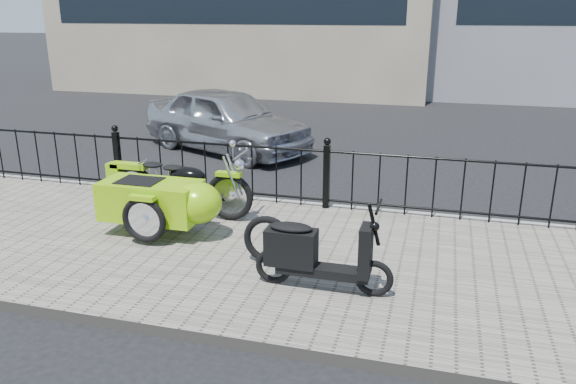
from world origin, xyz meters
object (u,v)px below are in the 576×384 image
(scooter, at_px, (313,254))
(sedan_car, at_px, (226,120))
(spare_tire, at_px, (268,240))
(motorcycle_sidecar, at_px, (169,198))

(scooter, relative_size, sedan_car, 0.37)
(scooter, distance_m, sedan_car, 6.85)
(spare_tire, relative_size, sedan_car, 0.15)
(scooter, distance_m, spare_tire, 0.81)
(motorcycle_sidecar, xyz_separation_m, scooter, (2.22, -1.07, -0.08))
(spare_tire, bearing_deg, scooter, -35.55)
(scooter, bearing_deg, sedan_car, 119.18)
(spare_tire, bearing_deg, motorcycle_sidecar, 158.89)
(motorcycle_sidecar, relative_size, spare_tire, 3.88)
(scooter, xyz_separation_m, sedan_car, (-3.34, 5.98, 0.18))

